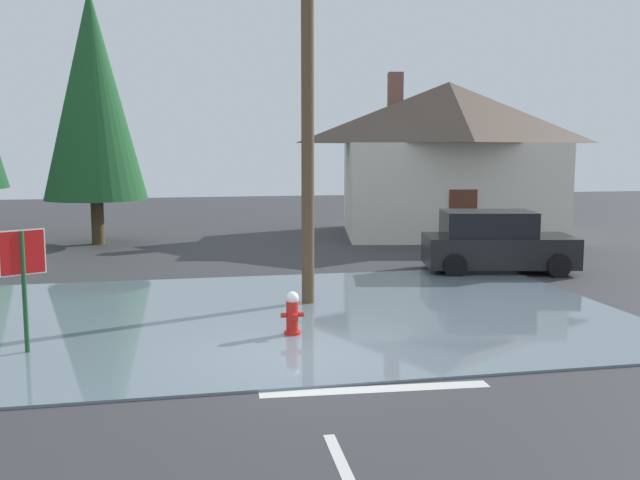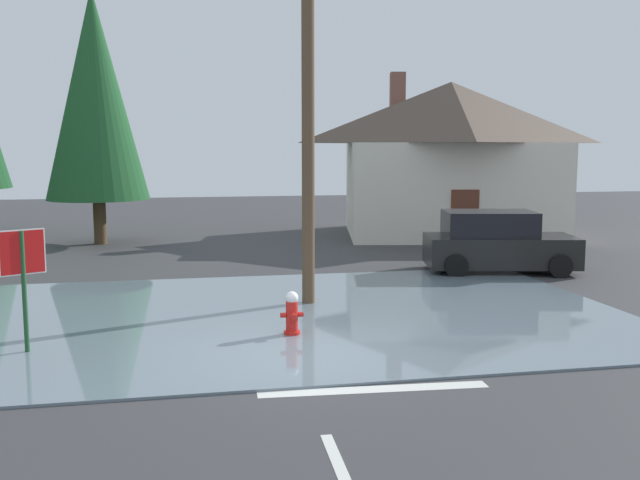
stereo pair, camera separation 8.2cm
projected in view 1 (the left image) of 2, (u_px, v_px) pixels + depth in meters
ground_plane at (299, 361)px, 11.95m from camera, size 80.00×80.00×0.10m
flood_puddle at (297, 315)px, 14.96m from camera, size 13.66×9.13×0.04m
lane_stop_bar at (376, 389)px, 10.40m from camera, size 3.40×0.50×0.01m
stop_sign_near at (23, 266)px, 11.95m from camera, size 0.68×0.38×2.14m
fire_hydrant at (292, 314)px, 13.26m from camera, size 0.43×0.37×0.85m
utility_pole at (308, 113)px, 15.50m from camera, size 1.60×0.28×8.10m
house at (447, 156)px, 28.53m from camera, size 9.74×8.33×6.53m
parked_car at (495, 243)px, 20.19m from camera, size 4.43×2.76×1.72m
pine_tree_far_center at (93, 95)px, 25.37m from camera, size 3.63×3.63×9.07m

